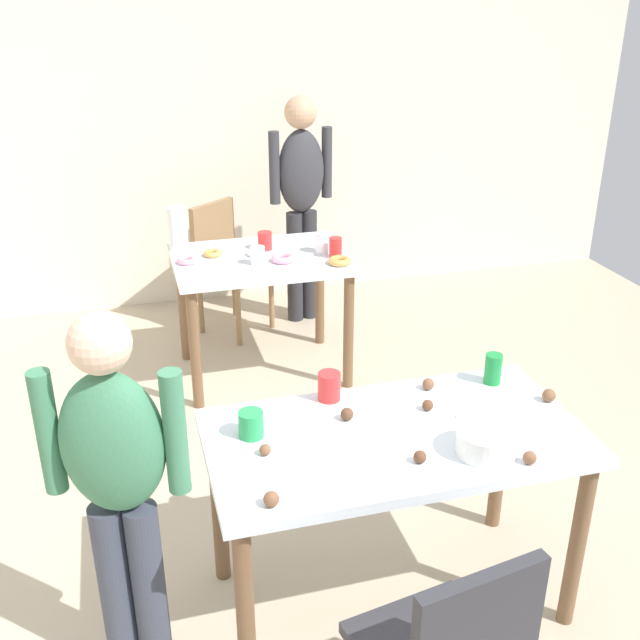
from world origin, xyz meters
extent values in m
plane|color=tan|center=(0.00, 0.00, 0.00)|extent=(6.40, 6.40, 0.00)
cube|color=beige|center=(0.00, 3.20, 1.30)|extent=(6.40, 0.10, 2.60)
cube|color=silver|center=(0.14, -0.09, 0.73)|extent=(1.32, 0.69, 0.04)
cylinder|color=brown|center=(-0.46, -0.37, 0.35)|extent=(0.06, 0.06, 0.71)
cylinder|color=brown|center=(0.74, -0.37, 0.35)|extent=(0.06, 0.06, 0.71)
cylinder|color=brown|center=(-0.46, 0.20, 0.35)|extent=(0.06, 0.06, 0.71)
cylinder|color=brown|center=(0.74, 0.20, 0.35)|extent=(0.06, 0.06, 0.71)
cube|color=silver|center=(0.05, 1.86, 0.73)|extent=(1.00, 0.74, 0.04)
cylinder|color=brown|center=(-0.39, 1.55, 0.35)|extent=(0.06, 0.06, 0.71)
cylinder|color=brown|center=(0.49, 1.55, 0.35)|extent=(0.06, 0.06, 0.71)
cylinder|color=brown|center=(-0.39, 2.17, 0.35)|extent=(0.06, 0.06, 0.71)
cylinder|color=brown|center=(0.49, 2.17, 0.35)|extent=(0.06, 0.06, 0.71)
cube|color=#2D2D33|center=(0.05, -0.91, 0.66)|extent=(0.38, 0.10, 0.42)
cube|color=olive|center=(-0.01, 2.51, 0.43)|extent=(0.56, 0.56, 0.04)
cube|color=olive|center=(-0.12, 2.65, 0.66)|extent=(0.32, 0.27, 0.42)
cylinder|color=olive|center=(0.23, 2.48, 0.21)|extent=(0.04, 0.04, 0.41)
cylinder|color=olive|center=(-0.03, 2.27, 0.21)|extent=(0.04, 0.04, 0.41)
cylinder|color=olive|center=(0.02, 2.75, 0.21)|extent=(0.04, 0.04, 0.41)
cylinder|color=olive|center=(-0.25, 2.54, 0.21)|extent=(0.04, 0.04, 0.41)
cylinder|color=#383D4C|center=(-0.85, -0.14, 0.34)|extent=(0.11, 0.11, 0.68)
cylinder|color=#383D4C|center=(-0.75, -0.17, 0.34)|extent=(0.11, 0.11, 0.68)
ellipsoid|color=#3D7A56|center=(-0.80, -0.16, 0.92)|extent=(0.36, 0.28, 0.48)
sphere|color=beige|center=(-0.80, -0.16, 1.25)|extent=(0.18, 0.18, 0.18)
cylinder|color=#3D7A56|center=(-0.98, -0.11, 0.96)|extent=(0.09, 0.09, 0.41)
cylinder|color=#3D7A56|center=(-0.62, -0.21, 0.96)|extent=(0.09, 0.09, 0.41)
cylinder|color=#28282D|center=(0.53, 2.60, 0.39)|extent=(0.11, 0.11, 0.78)
cylinder|color=#28282D|center=(0.42, 2.58, 0.39)|extent=(0.11, 0.11, 0.78)
ellipsoid|color=#333338|center=(0.48, 2.59, 1.05)|extent=(0.35, 0.26, 0.55)
sphere|color=tan|center=(0.48, 2.59, 1.43)|extent=(0.21, 0.21, 0.21)
cylinder|color=#333338|center=(0.66, 2.63, 1.10)|extent=(0.08, 0.08, 0.47)
cylinder|color=#333338|center=(0.29, 2.56, 1.10)|extent=(0.08, 0.08, 0.47)
cylinder|color=white|center=(0.38, -0.28, 0.79)|extent=(0.20, 0.20, 0.09)
cylinder|color=#198438|center=(0.63, 0.15, 0.81)|extent=(0.07, 0.07, 0.12)
cube|color=silver|center=(0.47, -0.05, 0.75)|extent=(0.17, 0.02, 0.01)
cylinder|color=red|center=(-0.02, 0.20, 0.80)|extent=(0.09, 0.09, 0.11)
cylinder|color=green|center=(-0.35, 0.03, 0.80)|extent=(0.09, 0.09, 0.10)
sphere|color=brown|center=(0.77, -0.04, 0.77)|extent=(0.05, 0.05, 0.05)
sphere|color=brown|center=(-0.36, -0.36, 0.77)|extent=(0.05, 0.05, 0.05)
sphere|color=brown|center=(-0.33, -0.10, 0.77)|extent=(0.04, 0.04, 0.04)
sphere|color=brown|center=(0.49, -0.37, 0.77)|extent=(0.05, 0.05, 0.05)
sphere|color=brown|center=(0.37, 0.17, 0.77)|extent=(0.05, 0.05, 0.05)
sphere|color=brown|center=(0.30, 0.03, 0.77)|extent=(0.04, 0.04, 0.04)
sphere|color=brown|center=(0.15, -0.27, 0.77)|extent=(0.04, 0.04, 0.04)
sphere|color=brown|center=(0.00, 0.04, 0.77)|extent=(0.05, 0.05, 0.05)
cylinder|color=white|center=(-0.39, 2.11, 0.88)|extent=(0.11, 0.11, 0.26)
cylinder|color=red|center=(0.46, 1.73, 0.81)|extent=(0.07, 0.07, 0.12)
cylinder|color=red|center=(0.10, 1.98, 0.80)|extent=(0.08, 0.08, 0.11)
cylinder|color=white|center=(0.01, 1.73, 0.80)|extent=(0.08, 0.08, 0.10)
cylinder|color=white|center=(0.41, 1.83, 0.81)|extent=(0.08, 0.08, 0.12)
torus|color=gold|center=(-0.22, 1.94, 0.77)|extent=(0.11, 0.11, 0.03)
torus|color=white|center=(0.02, 1.88, 0.76)|extent=(0.10, 0.10, 0.03)
torus|color=gold|center=(0.45, 1.61, 0.77)|extent=(0.13, 0.13, 0.04)
torus|color=pink|center=(-0.37, 1.86, 0.77)|extent=(0.11, 0.11, 0.03)
torus|color=pink|center=(0.15, 1.74, 0.77)|extent=(0.13, 0.13, 0.04)
camera|label=1|loc=(-0.71, -2.14, 2.17)|focal=41.81mm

